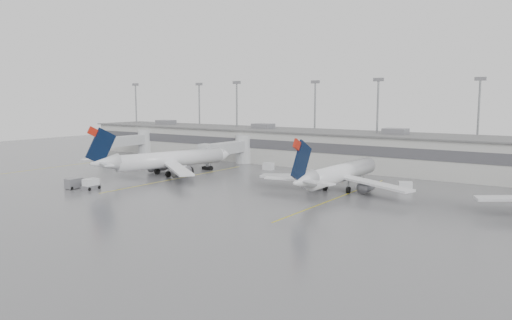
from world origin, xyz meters
The scene contains 17 objects.
ground centered at (0.00, 0.00, 0.00)m, with size 260.00×260.00×0.00m, color #565759.
terminal centered at (-0.01, 57.98, 4.17)m, with size 152.00×17.00×9.45m.
light_masts centered at (0.00, 63.75, 12.03)m, with size 142.40×8.00×20.60m.
jet_bridge_left centered at (-55.50, 45.72, 3.87)m, with size 4.00×17.20×7.00m.
jet_bridge_right centered at (-20.50, 45.72, 3.87)m, with size 4.00×17.20×7.00m.
stand_markings centered at (0.00, 24.00, 0.01)m, with size 105.25×40.00×0.01m.
jet_mid_left centered at (-22.26, 24.53, 3.39)m, with size 28.96×32.92×10.91m.
jet_mid_right centered at (15.20, 28.82, 3.19)m, with size 28.30×31.70×10.26m.
baggage_tug centered at (-21.76, 5.61, 0.75)m, with size 2.07×3.08×1.93m.
baggage_cart centered at (-24.96, 4.41, 0.97)m, with size 1.79×2.97×1.86m.
gse_uld_a centered at (-43.55, 37.07, 0.94)m, with size 2.65×1.77×1.88m, color silver.
gse_uld_b centered at (-8.96, 43.64, 0.80)m, with size 2.27×1.51×1.61m, color silver.
gse_uld_c centered at (24.66, 35.98, 0.80)m, with size 2.27×1.51×1.61m, color silver.
gse_loader centered at (-37.33, 47.43, 1.05)m, with size 2.10×3.36×2.10m, color slate.
cone_a centered at (-47.65, 36.13, 0.33)m, with size 0.41×0.41×0.66m, color orange.
cone_b centered at (-26.23, 31.04, 0.39)m, with size 0.49×0.49×0.77m, color orange.
cone_c centered at (10.71, 40.21, 0.38)m, with size 0.48×0.48×0.76m, color orange.
Camera 1 is at (51.85, -49.48, 16.31)m, focal length 35.00 mm.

